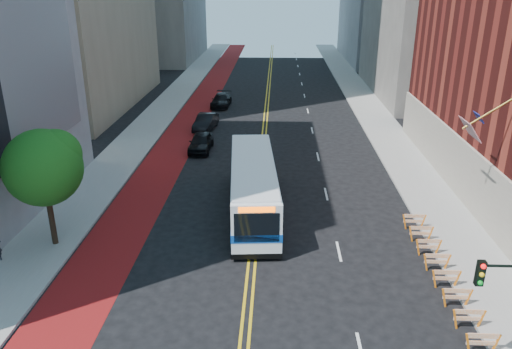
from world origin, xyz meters
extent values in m
plane|color=black|center=(0.00, 0.00, 0.00)|extent=(160.00, 160.00, 0.00)
cube|color=gray|center=(-12.00, 30.00, 0.07)|extent=(4.00, 140.00, 0.15)
cube|color=gray|center=(12.00, 30.00, 0.07)|extent=(4.00, 140.00, 0.15)
cube|color=maroon|center=(-8.10, 30.00, 0.00)|extent=(3.60, 140.00, 0.01)
cube|color=gold|center=(-0.18, 30.00, 0.00)|extent=(0.14, 140.00, 0.01)
cube|color=gold|center=(0.18, 30.00, 0.00)|extent=(0.14, 140.00, 0.01)
cube|color=silver|center=(4.80, 6.00, 0.01)|extent=(0.14, 2.20, 0.01)
cube|color=silver|center=(4.80, 14.00, 0.01)|extent=(0.14, 2.20, 0.01)
cube|color=silver|center=(4.80, 22.00, 0.01)|extent=(0.14, 2.20, 0.01)
cube|color=silver|center=(4.80, 30.00, 0.01)|extent=(0.14, 2.20, 0.01)
cube|color=silver|center=(4.80, 38.00, 0.01)|extent=(0.14, 2.20, 0.01)
cube|color=silver|center=(4.80, 46.00, 0.01)|extent=(0.14, 2.20, 0.01)
cube|color=silver|center=(4.80, 54.00, 0.01)|extent=(0.14, 2.20, 0.01)
cube|color=silver|center=(4.80, 62.00, 0.01)|extent=(0.14, 2.20, 0.01)
cube|color=silver|center=(4.80, 70.00, 0.01)|extent=(0.14, 2.20, 0.01)
cube|color=silver|center=(4.80, 78.00, 0.01)|extent=(0.14, 2.20, 0.01)
cube|color=silver|center=(4.80, 86.00, 0.01)|extent=(0.14, 2.20, 0.01)
cube|color=#9E9384|center=(14.05, 12.00, 2.00)|extent=(0.50, 36.00, 4.00)
cube|color=black|center=(14.15, 13.00, 1.10)|extent=(0.35, 2.80, 2.20)
cube|color=black|center=(14.15, 20.00, 1.10)|extent=(0.35, 2.80, 2.20)
cylinder|color=#A57F33|center=(12.70, 8.00, 7.60)|extent=(2.85, 0.12, 2.05)
cube|color=#B21419|center=(11.70, 8.00, 6.60)|extent=(0.75, 1.90, 1.05)
cube|color=navy|center=(12.25, 8.45, 7.15)|extent=(0.39, 0.85, 0.52)
cube|color=orange|center=(9.05, -2.00, 0.50)|extent=(0.32, 0.06, 0.99)
cube|color=orange|center=(10.15, -2.00, 0.50)|extent=(0.32, 0.06, 0.99)
cube|color=orange|center=(9.60, -2.00, 0.90)|extent=(1.25, 0.05, 0.22)
cube|color=orange|center=(9.60, -2.00, 0.55)|extent=(1.25, 0.05, 0.18)
cube|color=orange|center=(9.05, -0.45, 0.50)|extent=(0.32, 0.06, 0.99)
cube|color=orange|center=(10.15, -0.45, 0.50)|extent=(0.32, 0.06, 0.99)
cube|color=orange|center=(9.60, -0.45, 0.90)|extent=(1.25, 0.05, 0.22)
cube|color=orange|center=(9.60, -0.45, 0.55)|extent=(1.25, 0.05, 0.18)
cube|color=orange|center=(9.05, 1.10, 0.50)|extent=(0.32, 0.06, 0.99)
cube|color=orange|center=(10.15, 1.10, 0.50)|extent=(0.32, 0.06, 0.99)
cube|color=orange|center=(9.60, 1.10, 0.90)|extent=(1.25, 0.05, 0.22)
cube|color=orange|center=(9.60, 1.10, 0.55)|extent=(1.25, 0.05, 0.18)
cube|color=orange|center=(9.05, 2.65, 0.50)|extent=(0.32, 0.06, 0.99)
cube|color=orange|center=(10.15, 2.65, 0.50)|extent=(0.32, 0.06, 0.99)
cube|color=orange|center=(9.60, 2.65, 0.90)|extent=(1.25, 0.05, 0.22)
cube|color=orange|center=(9.60, 2.65, 0.55)|extent=(1.25, 0.05, 0.18)
cube|color=orange|center=(9.05, 4.20, 0.50)|extent=(0.32, 0.06, 0.99)
cube|color=orange|center=(10.15, 4.20, 0.50)|extent=(0.32, 0.06, 0.99)
cube|color=orange|center=(9.60, 4.20, 0.90)|extent=(1.25, 0.05, 0.22)
cube|color=orange|center=(9.60, 4.20, 0.55)|extent=(1.25, 0.05, 0.18)
cube|color=orange|center=(9.05, 5.75, 0.50)|extent=(0.32, 0.06, 0.99)
cube|color=orange|center=(10.15, 5.75, 0.50)|extent=(0.32, 0.06, 0.99)
cube|color=orange|center=(9.60, 5.75, 0.90)|extent=(1.25, 0.05, 0.22)
cube|color=orange|center=(9.60, 5.75, 0.55)|extent=(1.25, 0.05, 0.18)
cube|color=orange|center=(9.05, 7.30, 0.50)|extent=(0.32, 0.06, 0.99)
cube|color=orange|center=(10.15, 7.30, 0.50)|extent=(0.32, 0.06, 0.99)
cube|color=orange|center=(9.60, 7.30, 0.90)|extent=(1.25, 0.05, 0.22)
cube|color=orange|center=(9.60, 7.30, 0.55)|extent=(1.25, 0.05, 0.18)
cube|color=orange|center=(9.05, 8.85, 0.50)|extent=(0.32, 0.06, 0.99)
cube|color=orange|center=(10.15, 8.85, 0.50)|extent=(0.32, 0.06, 0.99)
cube|color=orange|center=(9.60, 8.85, 0.90)|extent=(1.25, 0.05, 0.22)
cube|color=orange|center=(9.60, 8.85, 0.55)|extent=(1.25, 0.05, 0.18)
cylinder|color=black|center=(-11.30, 6.00, 1.75)|extent=(0.32, 0.32, 3.20)
sphere|color=#104D11|center=(-11.30, 6.00, 4.75)|extent=(4.20, 4.20, 4.20)
sphere|color=#104D11|center=(-10.70, 6.40, 5.35)|extent=(2.80, 2.80, 2.80)
sphere|color=#104D11|center=(-11.80, 5.70, 5.15)|extent=(2.40, 2.40, 2.40)
cylinder|color=black|center=(9.30, -3.50, 5.05)|extent=(2.00, 0.10, 0.10)
cube|color=black|center=(8.30, -3.50, 4.75)|extent=(0.28, 0.22, 0.95)
sphere|color=red|center=(8.30, -3.64, 5.10)|extent=(0.18, 0.18, 0.18)
sphere|color=yellow|center=(8.30, -3.64, 4.77)|extent=(0.18, 0.18, 0.18)
sphere|color=#0CA526|center=(8.30, -3.64, 4.44)|extent=(0.18, 0.18, 0.18)
cube|color=silver|center=(-0.23, 10.88, 1.86)|extent=(3.69, 12.72, 2.98)
cube|color=#0E419B|center=(-0.23, 10.88, 1.41)|extent=(3.73, 12.76, 0.47)
cube|color=black|center=(-0.30, 11.71, 2.35)|extent=(3.45, 8.97, 0.99)
cube|color=black|center=(0.25, 4.66, 2.09)|extent=(2.39, 0.29, 1.67)
cube|color=black|center=(-0.72, 17.10, 2.30)|extent=(2.18, 0.27, 1.05)
cube|color=#FF5905|center=(0.25, 4.65, 3.14)|extent=(1.90, 0.23, 0.31)
cube|color=silver|center=(-0.23, 10.88, 3.40)|extent=(3.50, 12.08, 0.13)
cube|color=black|center=(-0.23, 10.88, 0.37)|extent=(3.72, 12.75, 0.31)
cylinder|color=black|center=(-1.15, 6.78, 0.52)|extent=(0.39, 1.07, 1.05)
cylinder|color=black|center=(1.31, 6.97, 0.52)|extent=(0.39, 1.07, 1.05)
cylinder|color=black|center=(-1.74, 14.28, 0.52)|extent=(0.39, 1.07, 1.05)
cylinder|color=black|center=(0.72, 14.48, 0.52)|extent=(0.39, 1.07, 1.05)
cylinder|color=black|center=(-1.86, 15.78, 0.52)|extent=(0.39, 1.07, 1.05)
cylinder|color=black|center=(0.60, 15.98, 0.52)|extent=(0.39, 1.07, 1.05)
imported|color=black|center=(-5.45, 23.21, 0.78)|extent=(1.94, 4.63, 1.57)
imported|color=black|center=(-5.92, 29.86, 0.78)|extent=(2.23, 4.89, 1.56)
imported|color=black|center=(-5.43, 39.80, 0.74)|extent=(2.31, 5.20, 1.48)
camera|label=1|loc=(1.20, -18.55, 14.18)|focal=35.00mm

